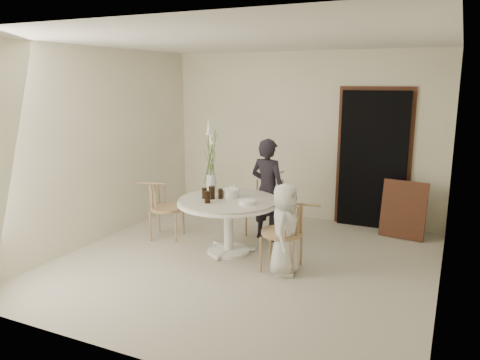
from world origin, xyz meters
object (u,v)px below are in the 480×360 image
at_px(girl, 268,190).
at_px(boy, 285,229).
at_px(birthday_cake, 230,193).
at_px(chair_far, 270,195).
at_px(flower_vase, 211,163).
at_px(chair_right, 291,226).
at_px(table, 228,208).
at_px(chair_left, 159,202).

relative_size(girl, boy, 1.34).
bearing_deg(girl, birthday_cake, 75.25).
height_order(chair_far, flower_vase, flower_vase).
xyz_separation_m(chair_right, flower_vase, (-1.32, 0.44, 0.60)).
xyz_separation_m(chair_far, birthday_cake, (-0.23, -0.87, 0.20)).
height_order(girl, flower_vase, flower_vase).
relative_size(chair_right, flower_vase, 0.85).
xyz_separation_m(chair_far, girl, (0.06, -0.27, 0.15)).
bearing_deg(chair_far, boy, -51.38).
relative_size(chair_right, girl, 0.59).
bearing_deg(flower_vase, table, -30.57).
bearing_deg(birthday_cake, table, -77.77).
xyz_separation_m(table, flower_vase, (-0.37, 0.22, 0.53)).
relative_size(chair_far, chair_right, 1.05).
bearing_deg(boy, table, 63.11).
relative_size(birthday_cake, flower_vase, 0.22).
bearing_deg(flower_vase, boy, -23.74).
relative_size(girl, birthday_cake, 6.47).
xyz_separation_m(chair_far, flower_vase, (-0.57, -0.77, 0.57)).
relative_size(chair_far, birthday_cake, 3.98).
xyz_separation_m(chair_far, chair_right, (0.74, -1.21, -0.03)).
xyz_separation_m(girl, flower_vase, (-0.63, -0.50, 0.42)).
bearing_deg(chair_far, chair_right, -47.63).
bearing_deg(boy, flower_vase, 60.12).
distance_m(table, flower_vase, 0.68).
distance_m(chair_far, boy, 1.50).
height_order(table, birthday_cake, birthday_cake).
height_order(chair_left, girl, girl).
xyz_separation_m(boy, birthday_cake, (-0.93, 0.46, 0.24)).
height_order(chair_left, birthday_cake, birthday_cake).
bearing_deg(flower_vase, girl, 38.23).
height_order(chair_left, flower_vase, flower_vase).
distance_m(chair_right, birthday_cake, 1.06).
height_order(table, chair_right, chair_right).
bearing_deg(chair_left, chair_far, -73.80).
distance_m(chair_right, boy, 0.13).
height_order(chair_far, chair_left, chair_far).
bearing_deg(table, boy, -20.74).
height_order(chair_far, boy, boy).
bearing_deg(boy, chair_far, 21.76).
xyz_separation_m(table, girl, (0.27, 0.72, 0.11)).
height_order(chair_right, birthday_cake, birthday_cake).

